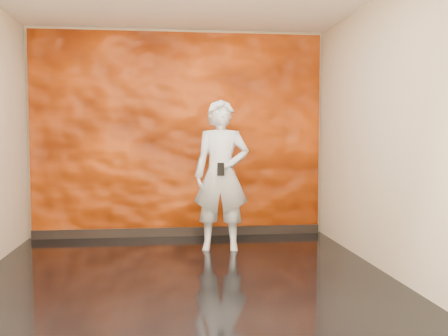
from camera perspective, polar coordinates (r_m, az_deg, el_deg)
room at (r=4.85m, az=-4.61°, el=4.05°), size 4.02×4.02×2.81m
feature_wall at (r=6.81m, az=-5.19°, el=3.78°), size 3.90×0.06×2.75m
baseboard at (r=6.89m, az=-5.12°, el=-7.26°), size 3.90×0.04×0.12m
man at (r=5.96m, az=-0.30°, el=-0.83°), size 0.72×0.53×1.80m
phone at (r=5.70m, az=-0.37°, el=-0.14°), size 0.08×0.04×0.15m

